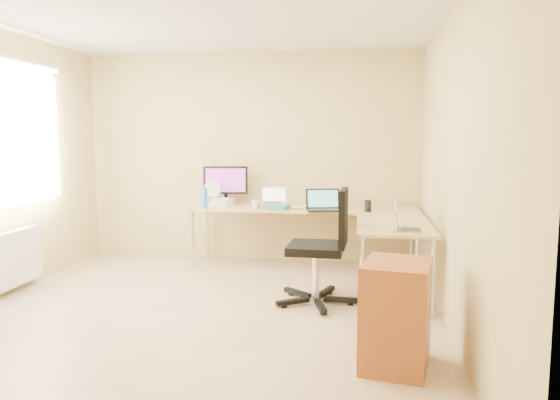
# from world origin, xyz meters

# --- Properties ---
(floor) EXTENTS (4.50, 4.50, 0.00)m
(floor) POSITION_xyz_m (0.00, 0.00, 0.00)
(floor) COLOR tan
(floor) RESTS_ON ground
(ceiling) EXTENTS (4.50, 4.50, 0.00)m
(ceiling) POSITION_xyz_m (0.00, 0.00, 2.60)
(ceiling) COLOR white
(ceiling) RESTS_ON ground
(wall_back) EXTENTS (4.50, 0.00, 4.50)m
(wall_back) POSITION_xyz_m (0.00, 2.25, 1.30)
(wall_back) COLOR #D2B977
(wall_back) RESTS_ON ground
(wall_front) EXTENTS (4.50, 0.00, 4.50)m
(wall_front) POSITION_xyz_m (0.00, -2.25, 1.30)
(wall_front) COLOR #D2B977
(wall_front) RESTS_ON ground
(wall_right) EXTENTS (0.00, 4.50, 4.50)m
(wall_right) POSITION_xyz_m (2.10, 0.00, 1.30)
(wall_right) COLOR #D2B977
(wall_right) RESTS_ON ground
(desk_main) EXTENTS (2.65, 0.70, 0.73)m
(desk_main) POSITION_xyz_m (0.72, 1.85, 0.36)
(desk_main) COLOR tan
(desk_main) RESTS_ON ground
(desk_return) EXTENTS (0.70, 1.30, 0.73)m
(desk_return) POSITION_xyz_m (1.70, 0.85, 0.36)
(desk_return) COLOR tan
(desk_return) RESTS_ON ground
(monitor) EXTENTS (0.56, 0.26, 0.47)m
(monitor) POSITION_xyz_m (-0.27, 2.02, 0.96)
(monitor) COLOR black
(monitor) RESTS_ON desk_main
(book_stack) EXTENTS (0.23, 0.29, 0.04)m
(book_stack) POSITION_xyz_m (0.46, 1.63, 0.75)
(book_stack) COLOR #20735F
(book_stack) RESTS_ON desk_main
(laptop_center) EXTENTS (0.31, 0.25, 0.19)m
(laptop_center) POSITION_xyz_m (0.38, 1.75, 0.87)
(laptop_center) COLOR silver
(laptop_center) RESTS_ON desk_main
(laptop_black) EXTENTS (0.44, 0.37, 0.24)m
(laptop_black) POSITION_xyz_m (0.98, 1.58, 0.85)
(laptop_black) COLOR black
(laptop_black) RESTS_ON desk_main
(keyboard) EXTENTS (0.37, 0.13, 0.02)m
(keyboard) POSITION_xyz_m (0.59, 1.81, 0.74)
(keyboard) COLOR white
(keyboard) RESTS_ON desk_main
(mouse) EXTENTS (0.13, 0.10, 0.04)m
(mouse) POSITION_xyz_m (0.67, 1.63, 0.75)
(mouse) COLOR beige
(mouse) RESTS_ON desk_main
(mug) EXTENTS (0.11, 0.11, 0.10)m
(mug) POSITION_xyz_m (0.18, 1.64, 0.78)
(mug) COLOR silver
(mug) RESTS_ON desk_main
(cd_stack) EXTENTS (0.13, 0.13, 0.03)m
(cd_stack) POSITION_xyz_m (0.17, 1.70, 0.74)
(cd_stack) COLOR silver
(cd_stack) RESTS_ON desk_main
(water_bottle) EXTENTS (0.09, 0.09, 0.24)m
(water_bottle) POSITION_xyz_m (-0.40, 1.55, 0.85)
(water_bottle) COLOR #317ED4
(water_bottle) RESTS_ON desk_main
(papers) EXTENTS (0.21, 0.28, 0.01)m
(papers) POSITION_xyz_m (-0.40, 1.93, 0.73)
(papers) COLOR white
(papers) RESTS_ON desk_main
(white_box) EXTENTS (0.28, 0.24, 0.08)m
(white_box) POSITION_xyz_m (-0.27, 1.87, 0.77)
(white_box) COLOR silver
(white_box) RESTS_ON desk_main
(desk_fan) EXTENTS (0.25, 0.25, 0.27)m
(desk_fan) POSITION_xyz_m (-0.40, 1.95, 0.87)
(desk_fan) COLOR silver
(desk_fan) RESTS_ON desk_main
(black_cup) EXTENTS (0.09, 0.09, 0.13)m
(black_cup) POSITION_xyz_m (1.46, 1.55, 0.79)
(black_cup) COLOR black
(black_cup) RESTS_ON desk_main
(laptop_return) EXTENTS (0.36, 0.29, 0.23)m
(laptop_return) POSITION_xyz_m (1.80, 0.40, 0.84)
(laptop_return) COLOR silver
(laptop_return) RESTS_ON desk_return
(office_chair) EXTENTS (0.68, 0.68, 1.09)m
(office_chair) POSITION_xyz_m (0.98, 0.53, 0.50)
(office_chair) COLOR black
(office_chair) RESTS_ON ground
(cabinet) EXTENTS (0.52, 0.60, 0.73)m
(cabinet) POSITION_xyz_m (1.63, -0.77, 0.36)
(cabinet) COLOR brown
(cabinet) RESTS_ON ground
(radiator) EXTENTS (0.09, 0.80, 0.55)m
(radiator) POSITION_xyz_m (-2.03, 0.40, 0.35)
(radiator) COLOR white
(radiator) RESTS_ON ground
(window) EXTENTS (0.10, 1.80, 1.40)m
(window) POSITION_xyz_m (-2.05, 0.40, 1.55)
(window) COLOR white
(window) RESTS_ON wall_left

